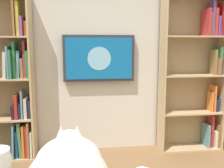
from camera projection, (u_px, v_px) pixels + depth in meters
The scene contains 4 objects.
wall_back at pixel (100, 51), 3.29m from camera, with size 4.52×0.06×2.70m, color silver.
bookshelf_left at pixel (198, 74), 3.34m from camera, with size 0.86×0.28×2.06m.
bookshelf_right at pixel (10, 85), 3.05m from camera, with size 0.77×0.28×2.04m.
wall_mounted_tv at pixel (99, 58), 3.22m from camera, with size 0.93×0.07×0.60m.
Camera 1 is at (0.25, 1.09, 1.41)m, focal length 39.58 mm.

